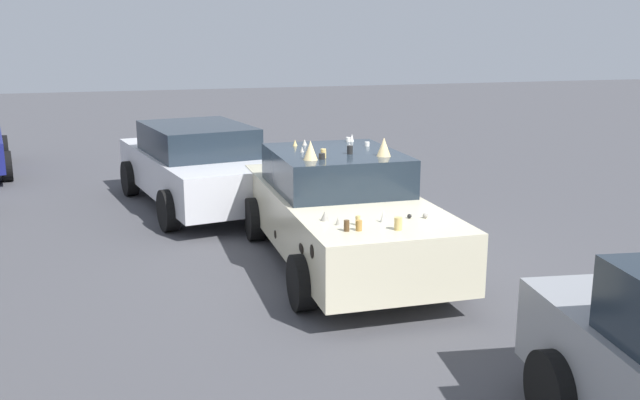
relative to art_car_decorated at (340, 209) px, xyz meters
name	(u,v)px	position (x,y,z in m)	size (l,w,h in m)	color
ground_plane	(341,263)	(-0.06, 0.00, -0.74)	(60.00, 60.00, 0.00)	#47474C
art_car_decorated	(340,209)	(0.00, 0.00, 0.00)	(4.62, 2.10, 1.72)	beige
parked_sedan_behind_left	(197,165)	(3.73, 1.43, 0.01)	(4.69, 2.57, 1.47)	silver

